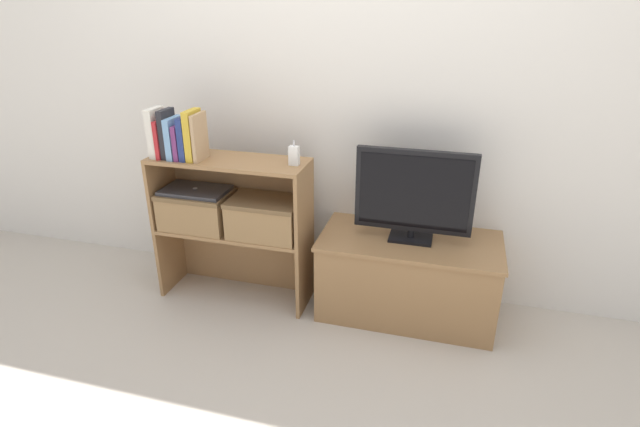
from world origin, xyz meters
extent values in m
plane|color=#BCB2A3|center=(0.00, 0.00, 0.00)|extent=(16.00, 16.00, 0.00)
cube|color=silver|center=(0.00, 0.49, 1.20)|extent=(10.00, 0.05, 2.40)
cube|color=olive|center=(0.47, 0.23, 0.21)|extent=(0.92, 0.45, 0.43)
cube|color=olive|center=(0.47, 0.23, 0.44)|extent=(0.94, 0.47, 0.02)
cube|color=black|center=(0.47, 0.23, 0.46)|extent=(0.22, 0.14, 0.02)
cylinder|color=black|center=(0.47, 0.23, 0.48)|extent=(0.04, 0.04, 0.04)
cube|color=black|center=(0.47, 0.23, 0.72)|extent=(0.59, 0.03, 0.43)
cube|color=black|center=(0.47, 0.21, 0.72)|extent=(0.54, 0.00, 0.37)
cube|color=olive|center=(-0.92, 0.15, 0.21)|extent=(0.02, 0.29, 0.42)
cube|color=olive|center=(-0.09, 0.15, 0.21)|extent=(0.02, 0.29, 0.42)
cube|color=olive|center=(-0.50, 0.28, 0.21)|extent=(0.81, 0.02, 0.42)
cube|color=olive|center=(-0.50, 0.15, 0.41)|extent=(0.81, 0.29, 0.02)
cube|color=olive|center=(-0.92, 0.15, 0.62)|extent=(0.02, 0.29, 0.40)
cube|color=olive|center=(-0.09, 0.15, 0.62)|extent=(0.02, 0.29, 0.40)
cube|color=olive|center=(-0.50, 0.28, 0.62)|extent=(0.81, 0.02, 0.40)
cube|color=olive|center=(-0.50, 0.15, 0.82)|extent=(0.81, 0.29, 0.02)
cube|color=silver|center=(-0.88, 0.10, 0.95)|extent=(0.04, 0.13, 0.26)
cube|color=#B22328|center=(-0.84, 0.10, 0.93)|extent=(0.02, 0.14, 0.20)
cube|color=#232328|center=(-0.81, 0.10, 0.95)|extent=(0.03, 0.13, 0.25)
cube|color=#709ECC|center=(-0.77, 0.10, 0.93)|extent=(0.03, 0.15, 0.21)
cube|color=#6B2D66|center=(-0.73, 0.10, 0.92)|extent=(0.03, 0.14, 0.18)
cube|color=navy|center=(-0.70, 0.10, 0.94)|extent=(0.03, 0.14, 0.22)
cube|color=gold|center=(-0.66, 0.10, 0.96)|extent=(0.04, 0.14, 0.26)
cube|color=tan|center=(-0.62, 0.10, 0.95)|extent=(0.02, 0.14, 0.24)
cube|color=white|center=(-0.14, 0.15, 0.87)|extent=(0.05, 0.04, 0.10)
cylinder|color=silver|center=(-0.14, 0.15, 0.94)|extent=(0.01, 0.01, 0.03)
cube|color=#937047|center=(-0.70, 0.13, 0.52)|extent=(0.37, 0.25, 0.20)
cube|color=brown|center=(-0.70, 0.13, 0.61)|extent=(0.38, 0.26, 0.02)
cube|color=#937047|center=(-0.30, 0.13, 0.52)|extent=(0.37, 0.25, 0.20)
cube|color=brown|center=(-0.30, 0.13, 0.61)|extent=(0.38, 0.26, 0.02)
cube|color=#2D2D33|center=(-0.70, 0.13, 0.64)|extent=(0.36, 0.22, 0.02)
cylinder|color=#99999E|center=(-0.70, 0.13, 0.65)|extent=(0.02, 0.02, 0.00)
camera|label=1|loc=(0.63, -2.13, 1.62)|focal=28.00mm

